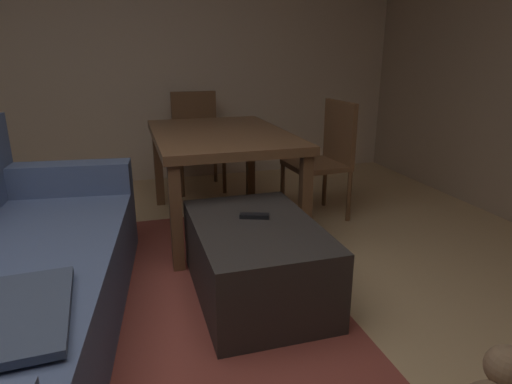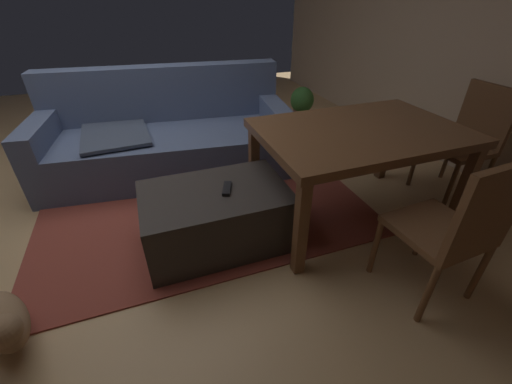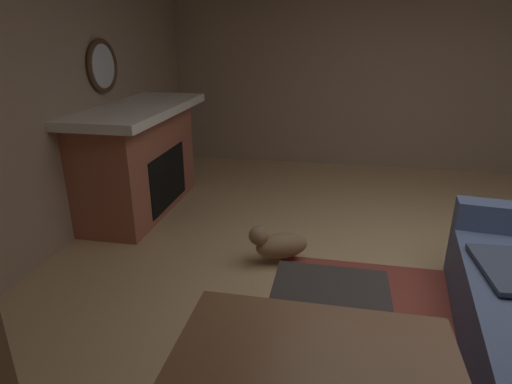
# 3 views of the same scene
# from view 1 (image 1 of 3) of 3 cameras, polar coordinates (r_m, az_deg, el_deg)

# --- Properties ---
(wall_right_window_side) EXTENTS (0.12, 6.73, 2.60)m
(wall_right_window_side) POSITION_cam_1_polar(r_m,az_deg,el_deg) (4.69, -20.12, 16.79)
(wall_right_window_side) COLOR #C4AA91
(wall_right_window_side) RESTS_ON ground
(area_rug) EXTENTS (2.60, 2.00, 0.01)m
(area_rug) POSITION_cam_1_polar(r_m,az_deg,el_deg) (2.44, -14.12, -14.75)
(area_rug) COLOR brown
(area_rug) RESTS_ON ground
(ottoman_coffee_table) EXTENTS (0.98, 0.64, 0.43)m
(ottoman_coffee_table) POSITION_cam_1_polar(r_m,az_deg,el_deg) (2.42, -0.05, -8.83)
(ottoman_coffee_table) COLOR #2D2826
(ottoman_coffee_table) RESTS_ON ground
(tv_remote) EXTENTS (0.10, 0.17, 0.02)m
(tv_remote) POSITION_cam_1_polar(r_m,az_deg,el_deg) (2.40, -0.21, -3.11)
(tv_remote) COLOR black
(tv_remote) RESTS_ON ottoman_coffee_table
(dining_table) EXTENTS (1.42, 0.95, 0.74)m
(dining_table) POSITION_cam_1_polar(r_m,az_deg,el_deg) (3.27, -4.67, 6.42)
(dining_table) COLOR brown
(dining_table) RESTS_ON ground
(dining_chair_south) EXTENTS (0.46, 0.46, 0.93)m
(dining_chair_south) POSITION_cam_1_polar(r_m,az_deg,el_deg) (3.58, 9.14, 5.05)
(dining_chair_south) COLOR brown
(dining_chair_south) RESTS_ON ground
(dining_chair_east) EXTENTS (0.45, 0.45, 0.93)m
(dining_chair_east) POSITION_cam_1_polar(r_m,az_deg,el_deg) (4.36, -7.71, 7.38)
(dining_chair_east) COLOR brown
(dining_chair_east) RESTS_ON ground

